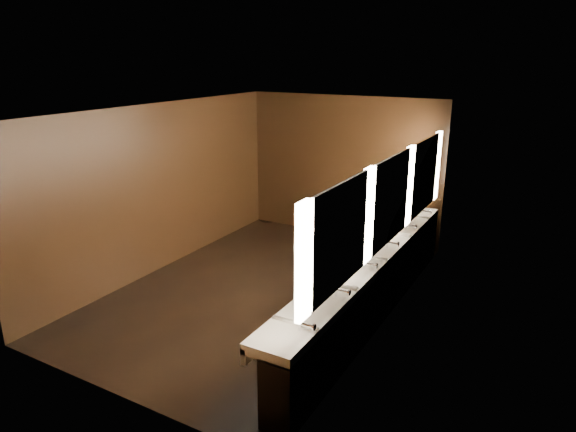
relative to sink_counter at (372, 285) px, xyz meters
The scene contains 10 objects.
floor 1.86m from the sink_counter, behind, with size 6.00×6.00×0.00m, color black.
ceiling 2.92m from the sink_counter, behind, with size 4.00×6.00×0.02m, color #2D2D2B.
wall_back 3.61m from the sink_counter, 120.87° to the left, with size 4.00×0.02×2.80m, color black.
wall_front 3.61m from the sink_counter, 120.87° to the right, with size 4.00×0.02×2.80m, color black.
wall_left 3.90m from the sink_counter, behind, with size 0.02×6.00×2.80m, color black.
wall_right 0.93m from the sink_counter, ahead, with size 0.02×6.00×2.80m, color black.
sink_counter is the anchor object (origin of this frame).
mirror_band 1.27m from the sink_counter, ahead, with size 0.06×5.03×1.15m.
person 0.65m from the sink_counter, behind, with size 0.55×0.36×1.50m, color #90ACD7.
trash_bin 1.88m from the sink_counter, 96.72° to the right, with size 0.34×0.34×0.53m, color black.
Camera 1 is at (3.97, -6.21, 3.55)m, focal length 32.00 mm.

